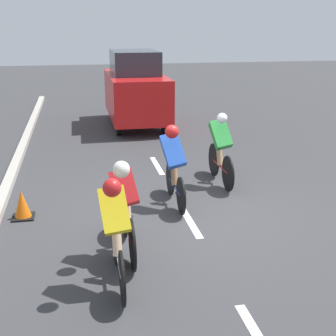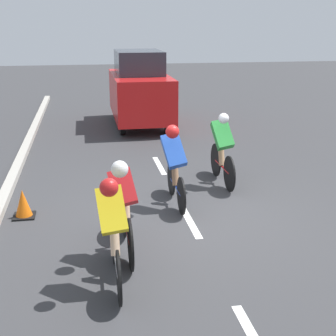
{
  "view_description": "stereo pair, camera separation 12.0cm",
  "coord_description": "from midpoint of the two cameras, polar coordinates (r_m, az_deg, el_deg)",
  "views": [
    {
      "loc": [
        1.74,
        7.34,
        3.2
      ],
      "look_at": [
        0.37,
        0.32,
        0.95
      ],
      "focal_mm": 50.0,
      "sensor_mm": 36.0,
      "label": 1
    },
    {
      "loc": [
        1.63,
        7.36,
        3.2
      ],
      "look_at": [
        0.37,
        0.32,
        0.95
      ],
      "focal_mm": 50.0,
      "sensor_mm": 36.0,
      "label": 2
    }
  ],
  "objects": [
    {
      "name": "cyclist_yellow",
      "position": [
        5.8,
        -6.99,
        -7.21
      ],
      "size": [
        0.38,
        1.67,
        1.5
      ],
      "color": "black",
      "rests_on": "ground"
    },
    {
      "name": "lane_stripe_mid",
      "position": [
        7.9,
        2.2,
        -6.41
      ],
      "size": [
        0.12,
        1.4,
        0.01
      ],
      "primitive_type": "cube",
      "color": "white",
      "rests_on": "ground"
    },
    {
      "name": "cyclist_blue",
      "position": [
        8.24,
        0.28,
        0.73
      ],
      "size": [
        0.44,
        1.62,
        1.55
      ],
      "color": "black",
      "rests_on": "ground"
    },
    {
      "name": "support_car",
      "position": [
        14.97,
        -4.2,
        9.54
      ],
      "size": [
        1.7,
        3.87,
        2.33
      ],
      "color": "black",
      "rests_on": "ground"
    },
    {
      "name": "traffic_cone",
      "position": [
        8.31,
        -17.75,
        -4.31
      ],
      "size": [
        0.36,
        0.36,
        0.49
      ],
      "color": "black",
      "rests_on": "ground"
    },
    {
      "name": "cyclist_green",
      "position": [
        9.45,
        6.07,
        2.56
      ],
      "size": [
        0.42,
        1.69,
        1.53
      ],
      "color": "black",
      "rests_on": "ground"
    },
    {
      "name": "lane_stripe_far",
      "position": [
        10.84,
        -1.66,
        0.31
      ],
      "size": [
        0.12,
        1.4,
        0.01
      ],
      "primitive_type": "cube",
      "color": "white",
      "rests_on": "ground"
    },
    {
      "name": "ground_plane",
      "position": [
        8.19,
        1.68,
        -5.54
      ],
      "size": [
        60.0,
        60.0,
        0.0
      ],
      "primitive_type": "plane",
      "color": "#38383A"
    },
    {
      "name": "cyclist_red",
      "position": [
        6.55,
        -5.73,
        -4.41
      ],
      "size": [
        0.42,
        1.76,
        1.47
      ],
      "color": "black",
      "rests_on": "ground"
    }
  ]
}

